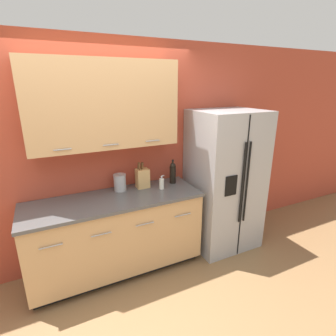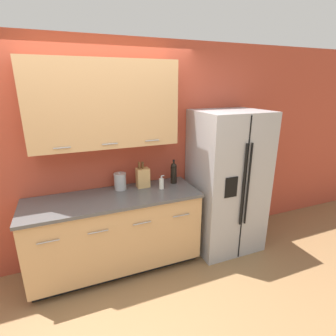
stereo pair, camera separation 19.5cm
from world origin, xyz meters
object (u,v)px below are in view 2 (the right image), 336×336
soap_dispenser (162,183)px  steel_canister (120,181)px  knife_block (143,177)px  wine_bottle (174,173)px  refrigerator (227,182)px

soap_dispenser → steel_canister: bearing=159.6°
soap_dispenser → knife_block: bearing=142.6°
soap_dispenser → steel_canister: (-0.45, 0.17, 0.03)m
wine_bottle → soap_dispenser: (-0.21, -0.12, -0.07)m
steel_canister → soap_dispenser: bearing=-20.4°
knife_block → wine_bottle: bearing=-3.5°
wine_bottle → steel_canister: size_ratio=1.42×
knife_block → soap_dispenser: (0.19, -0.14, -0.05)m
refrigerator → wine_bottle: refrigerator is taller
wine_bottle → steel_canister: 0.66m
wine_bottle → soap_dispenser: size_ratio=1.81×
soap_dispenser → steel_canister: 0.49m
soap_dispenser → steel_canister: size_ratio=0.78×
refrigerator → steel_canister: bearing=170.4°
knife_block → wine_bottle: knife_block is taller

